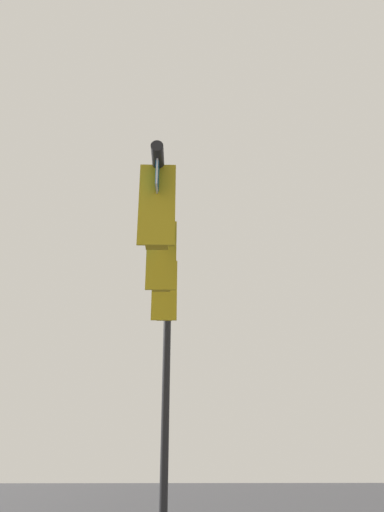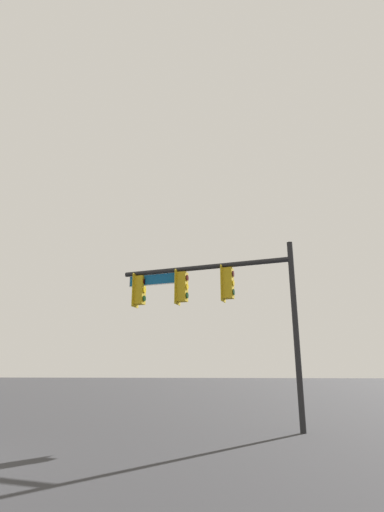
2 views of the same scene
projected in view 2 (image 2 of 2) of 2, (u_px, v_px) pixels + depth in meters
The scene contains 1 object.
signal_pole_near at pixel (208, 291), 14.35m from camera, with size 6.43×1.13×6.09m.
Camera 2 is at (-8.55, 6.34, 1.71)m, focal length 28.00 mm.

